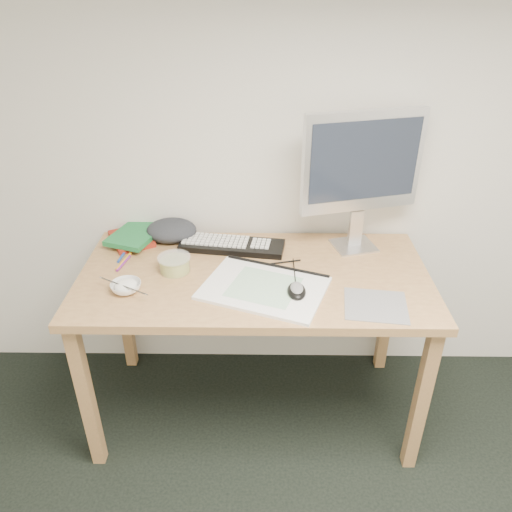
# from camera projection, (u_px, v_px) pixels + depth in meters

# --- Properties ---
(desk) EXTENTS (1.40, 0.70, 0.75)m
(desk) POSITION_uv_depth(u_px,v_px,m) (254.00, 290.00, 2.04)
(desk) COLOR tan
(desk) RESTS_ON ground
(mousepad) EXTENTS (0.25, 0.23, 0.00)m
(mousepad) POSITION_uv_depth(u_px,v_px,m) (376.00, 305.00, 1.80)
(mousepad) COLOR slate
(mousepad) RESTS_ON desk
(sketchpad) EXTENTS (0.53, 0.46, 0.01)m
(sketchpad) POSITION_uv_depth(u_px,v_px,m) (264.00, 288.00, 1.89)
(sketchpad) COLOR white
(sketchpad) RESTS_ON desk
(keyboard) EXTENTS (0.47, 0.21, 0.03)m
(keyboard) POSITION_uv_depth(u_px,v_px,m) (232.00, 246.00, 2.17)
(keyboard) COLOR black
(keyboard) RESTS_ON desk
(monitor) EXTENTS (0.50, 0.20, 0.59)m
(monitor) POSITION_uv_depth(u_px,v_px,m) (362.00, 166.00, 2.00)
(monitor) COLOR silver
(monitor) RESTS_ON desk
(mouse) EXTENTS (0.07, 0.11, 0.04)m
(mouse) POSITION_uv_depth(u_px,v_px,m) (297.00, 288.00, 1.85)
(mouse) COLOR black
(mouse) RESTS_ON sketchpad
(rice_bowl) EXTENTS (0.12, 0.12, 0.04)m
(rice_bowl) POSITION_uv_depth(u_px,v_px,m) (126.00, 287.00, 1.88)
(rice_bowl) COLOR silver
(rice_bowl) RESTS_ON desk
(chopsticks) EXTENTS (0.20, 0.13, 0.02)m
(chopsticks) POSITION_uv_depth(u_px,v_px,m) (123.00, 286.00, 1.85)
(chopsticks) COLOR silver
(chopsticks) RESTS_ON rice_bowl
(fruit_tub) EXTENTS (0.14, 0.14, 0.06)m
(fruit_tub) POSITION_uv_depth(u_px,v_px,m) (175.00, 264.00, 2.00)
(fruit_tub) COLOR gold
(fruit_tub) RESTS_ON desk
(book_red) EXTENTS (0.24, 0.27, 0.02)m
(book_red) POSITION_uv_depth(u_px,v_px,m) (132.00, 239.00, 2.23)
(book_red) COLOR maroon
(book_red) RESTS_ON desk
(book_green) EXTENTS (0.25, 0.29, 0.02)m
(book_green) POSITION_uv_depth(u_px,v_px,m) (135.00, 235.00, 2.22)
(book_green) COLOR #1B6C35
(book_green) RESTS_ON book_red
(cloth_lump) EXTENTS (0.19, 0.16, 0.08)m
(cloth_lump) POSITION_uv_depth(u_px,v_px,m) (171.00, 230.00, 2.24)
(cloth_lump) COLOR #292D31
(cloth_lump) RESTS_ON desk
(pencil_pink) EXTENTS (0.15, 0.08, 0.01)m
(pencil_pink) POSITION_uv_depth(u_px,v_px,m) (247.00, 272.00, 2.00)
(pencil_pink) COLOR #CA657F
(pencil_pink) RESTS_ON desk
(pencil_tan) EXTENTS (0.12, 0.12, 0.01)m
(pencil_tan) POSITION_uv_depth(u_px,v_px,m) (259.00, 273.00, 1.99)
(pencil_tan) COLOR tan
(pencil_tan) RESTS_ON desk
(pencil_black) EXTENTS (0.17, 0.05, 0.01)m
(pencil_black) POSITION_uv_depth(u_px,v_px,m) (280.00, 263.00, 2.06)
(pencil_black) COLOR black
(pencil_black) RESTS_ON desk
(marker_blue) EXTENTS (0.02, 0.12, 0.01)m
(marker_blue) POSITION_uv_depth(u_px,v_px,m) (123.00, 255.00, 2.11)
(marker_blue) COLOR #1D41A1
(marker_blue) RESTS_ON desk
(marker_orange) EXTENTS (0.04, 0.14, 0.01)m
(marker_orange) POSITION_uv_depth(u_px,v_px,m) (124.00, 261.00, 2.07)
(marker_orange) COLOR orange
(marker_orange) RESTS_ON desk
(marker_purple) EXTENTS (0.03, 0.12, 0.01)m
(marker_purple) POSITION_uv_depth(u_px,v_px,m) (123.00, 263.00, 2.05)
(marker_purple) COLOR #762380
(marker_purple) RESTS_ON desk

